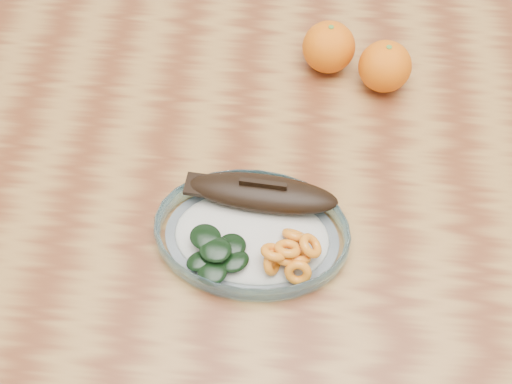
% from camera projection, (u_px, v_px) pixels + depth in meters
% --- Properties ---
extents(ground, '(3.00, 3.00, 0.00)m').
position_uv_depth(ground, '(288.00, 363.00, 1.49)').
color(ground, slate).
rests_on(ground, ground).
extents(dining_table, '(1.20, 0.80, 0.75)m').
position_uv_depth(dining_table, '(306.00, 210.00, 0.96)').
color(dining_table, brown).
rests_on(dining_table, ground).
extents(plated_meal, '(0.46, 0.46, 0.07)m').
position_uv_depth(plated_meal, '(252.00, 231.00, 0.80)').
color(plated_meal, white).
rests_on(plated_meal, dining_table).
extents(orange_left, '(0.08, 0.08, 0.08)m').
position_uv_depth(orange_left, '(329.00, 47.00, 0.96)').
color(orange_left, '#DE3804').
rests_on(orange_left, dining_table).
extents(orange_right, '(0.08, 0.08, 0.08)m').
position_uv_depth(orange_right, '(385.00, 66.00, 0.93)').
color(orange_right, '#DE3804').
rests_on(orange_right, dining_table).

